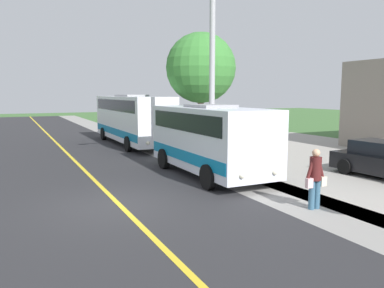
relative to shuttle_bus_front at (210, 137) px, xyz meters
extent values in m
plane|color=#3D6633|center=(4.50, 2.58, -1.60)|extent=(120.00, 120.00, 0.00)
cube|color=#28282B|center=(4.50, 2.58, -1.60)|extent=(8.00, 100.00, 0.01)
cube|color=gray|center=(-0.70, 2.58, -1.60)|extent=(2.40, 100.00, 0.01)
cube|color=gold|center=(4.50, 2.58, -1.59)|extent=(0.16, 100.00, 0.00)
cube|color=silver|center=(0.00, 0.00, -0.03)|extent=(2.40, 6.79, 2.44)
cube|color=#0C72A5|center=(0.00, 0.00, -0.70)|extent=(2.44, 6.66, 0.44)
cube|color=black|center=(0.00, 0.00, 0.64)|extent=(2.44, 6.11, 0.70)
cube|color=gray|center=(0.00, 0.00, 1.25)|extent=(1.44, 2.04, 0.12)
cylinder|color=black|center=(-1.20, 2.10, -1.15)|extent=(0.25, 0.90, 0.90)
cylinder|color=black|center=(1.20, 2.10, -1.15)|extent=(0.25, 0.90, 0.90)
cylinder|color=black|center=(-1.20, -2.11, -1.15)|extent=(0.25, 0.90, 0.90)
cylinder|color=black|center=(1.20, -2.11, -1.15)|extent=(0.25, 0.90, 0.90)
sphere|color=#F2EACC|center=(-0.66, 3.42, -0.90)|extent=(0.20, 0.20, 0.20)
sphere|color=#F2EACC|center=(0.66, 3.42, -0.90)|extent=(0.20, 0.20, 0.20)
cube|color=white|center=(0.00, -10.88, 0.16)|extent=(2.40, 10.17, 2.81)
cube|color=#0C72A5|center=(0.00, -10.88, -0.70)|extent=(2.44, 9.96, 0.44)
cube|color=black|center=(0.00, -10.88, 1.01)|extent=(2.44, 9.15, 0.70)
cube|color=gray|center=(0.00, -10.88, 1.62)|extent=(1.44, 3.05, 0.12)
cylinder|color=black|center=(-1.20, -7.73, -1.15)|extent=(0.25, 0.90, 0.90)
cylinder|color=black|center=(1.20, -7.73, -1.15)|extent=(0.25, 0.90, 0.90)
cylinder|color=black|center=(-1.20, -14.03, -1.15)|extent=(0.25, 0.90, 0.90)
cylinder|color=black|center=(1.20, -14.03, -1.15)|extent=(0.25, 0.90, 0.90)
sphere|color=#F2EACC|center=(-0.66, -5.78, -0.90)|extent=(0.20, 0.20, 0.20)
sphere|color=#F2EACC|center=(0.66, -5.78, -0.90)|extent=(0.20, 0.20, 0.20)
cylinder|color=#335972|center=(-0.61, 5.44, -1.17)|extent=(0.18, 0.18, 0.86)
cylinder|color=#335972|center=(-0.41, 5.44, -1.17)|extent=(0.18, 0.18, 0.86)
cylinder|color=#4C1919|center=(-0.51, 5.44, -0.40)|extent=(0.34, 0.34, 0.68)
sphere|color=tan|center=(-0.51, 5.44, 0.05)|extent=(0.23, 0.23, 0.23)
cylinder|color=#4C1919|center=(-0.70, 5.44, -0.37)|extent=(0.28, 0.10, 0.61)
cube|color=beige|center=(-0.77, 5.49, -0.79)|extent=(0.20, 0.12, 0.28)
cylinder|color=#4C1919|center=(-0.33, 5.44, -0.37)|extent=(0.28, 0.10, 0.61)
cube|color=beige|center=(-0.25, 5.49, -0.79)|extent=(0.20, 0.12, 0.28)
cylinder|color=#9E9EA3|center=(-0.50, -0.75, 2.65)|extent=(0.24, 0.24, 8.49)
cylinder|color=black|center=(-6.96, 2.20, -1.28)|extent=(0.26, 0.65, 0.64)
cylinder|color=black|center=(-5.17, 2.31, -1.28)|extent=(0.26, 0.65, 0.64)
cylinder|color=brown|center=(-2.90, -6.51, 0.05)|extent=(0.36, 0.36, 3.30)
sphere|color=#387A33|center=(-2.90, -6.51, 3.23)|extent=(4.08, 4.08, 4.08)
camera|label=1|loc=(7.38, 13.61, 1.74)|focal=35.66mm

